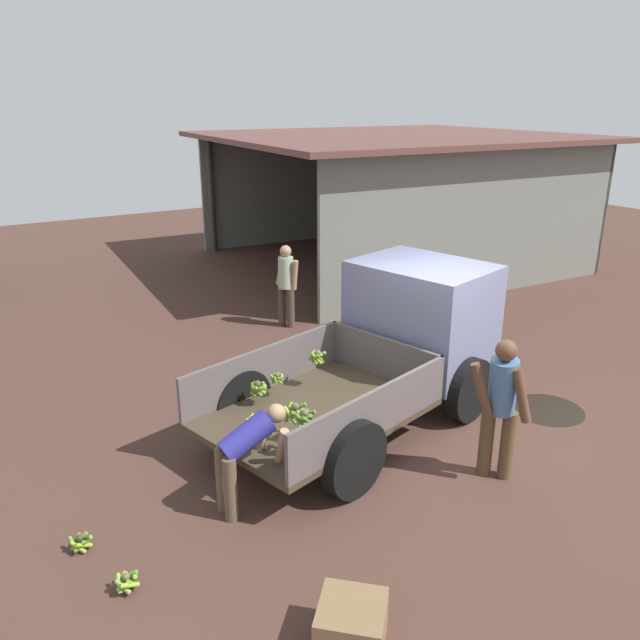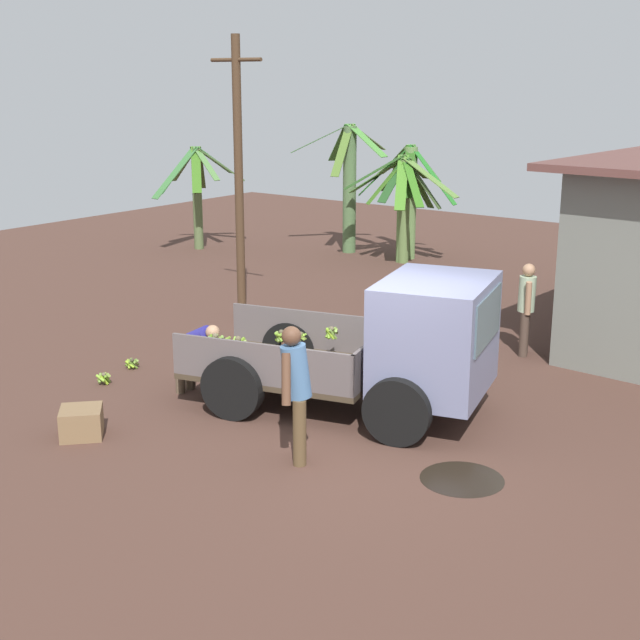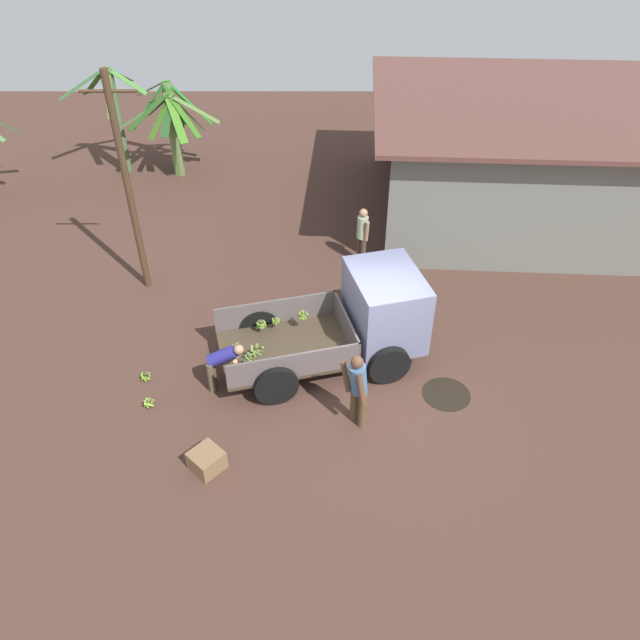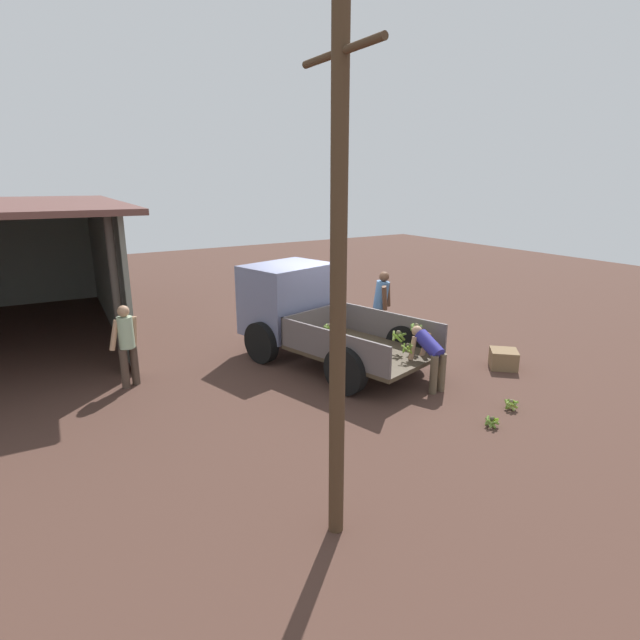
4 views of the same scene
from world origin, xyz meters
The scene contains 10 objects.
ground centered at (0.00, 0.00, 0.00)m, with size 36.00×36.00×0.00m, color #492F27.
mud_patch_0 centered at (1.48, -0.53, 0.00)m, with size 0.98×0.98×0.01m, color black.
cargo_truck centered at (-0.14, 0.76, 1.03)m, with size 4.50×2.89×1.96m.
warehouse_shed centered at (5.18, 7.32, 2.42)m, with size 9.04×8.29×3.25m.
person_foreground_visitor centered at (-0.39, -1.28, 0.95)m, with size 0.60×0.61×1.70m.
person_worker_loading centered at (-3.03, -0.32, 0.68)m, with size 0.77×0.58×1.12m.
person_bystander_near_shed centered at (0.01, 4.38, 0.87)m, with size 0.37×0.59×1.56m.
banana_bunch_on_ground_0 centered at (-4.70, -0.09, 0.09)m, with size 0.23×0.22×0.17m.
banana_bunch_on_ground_1 centered at (-4.46, -0.86, 0.10)m, with size 0.23×0.24×0.19m.
wooden_crate_0 centered at (-3.09, -2.36, 0.19)m, with size 0.53×0.53×0.38m, color brown.
Camera 1 is at (-5.30, -5.48, 4.12)m, focal length 35.00 mm.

